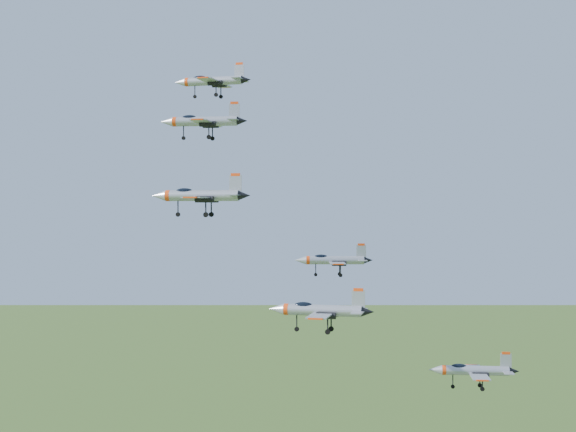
# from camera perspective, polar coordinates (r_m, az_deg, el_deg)

# --- Properties ---
(jet_lead) EXTENTS (12.69, 10.44, 3.40)m
(jet_lead) POSITION_cam_1_polar(r_m,az_deg,el_deg) (128.01, -5.48, 9.54)
(jet_lead) COLOR #9B9EA7
(jet_left_high) EXTENTS (12.46, 10.41, 3.33)m
(jet_left_high) POSITION_cam_1_polar(r_m,az_deg,el_deg) (112.64, -6.11, 6.72)
(jet_left_high) COLOR #9B9EA7
(jet_right_high) EXTENTS (12.89, 10.67, 3.44)m
(jet_right_high) POSITION_cam_1_polar(r_m,az_deg,el_deg) (100.35, -6.34, 1.47)
(jet_right_high) COLOR #9B9EA7
(jet_left_low) EXTENTS (11.12, 9.45, 3.02)m
(jet_left_low) POSITION_cam_1_polar(r_m,az_deg,el_deg) (115.42, 3.19, -3.14)
(jet_left_low) COLOR #9B9EA7
(jet_right_low) EXTENTS (13.20, 10.89, 3.53)m
(jet_right_low) POSITION_cam_1_polar(r_m,az_deg,el_deg) (98.85, 2.25, -6.69)
(jet_right_low) COLOR #9B9EA7
(jet_trail) EXTENTS (11.00, 9.24, 2.95)m
(jet_trail) POSITION_cam_1_polar(r_m,az_deg,el_deg) (102.58, 12.99, -10.64)
(jet_trail) COLOR #9B9EA7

